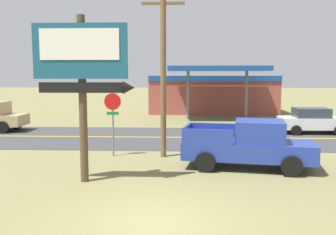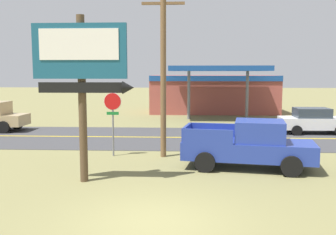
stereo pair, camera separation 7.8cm
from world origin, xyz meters
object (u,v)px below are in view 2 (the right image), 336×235
(utility_pole, at_px, (163,60))
(motel_sign, at_px, (83,68))
(stop_sign, at_px, (113,113))
(car_white_near_lane, at_px, (313,121))
(pickup_blue_parked_on_lawn, at_px, (249,145))
(gas_station, at_px, (213,93))

(utility_pole, bearing_deg, motel_sign, -120.17)
(stop_sign, distance_m, car_white_near_lane, 13.55)
(pickup_blue_parked_on_lawn, height_order, car_white_near_lane, pickup_blue_parked_on_lawn)
(utility_pole, xyz_separation_m, car_white_near_lane, (9.10, 7.19, -3.59))
(motel_sign, bearing_deg, utility_pole, 59.83)
(utility_pole, height_order, gas_station, utility_pole)
(pickup_blue_parked_on_lawn, bearing_deg, motel_sign, -159.28)
(car_white_near_lane, bearing_deg, motel_sign, -135.27)
(motel_sign, relative_size, gas_station, 0.49)
(stop_sign, height_order, car_white_near_lane, stop_sign)
(motel_sign, xyz_separation_m, car_white_near_lane, (11.60, 11.49, -3.17))
(stop_sign, distance_m, utility_pole, 3.35)
(gas_station, height_order, pickup_blue_parked_on_lawn, gas_station)
(utility_pole, height_order, car_white_near_lane, utility_pole)
(stop_sign, bearing_deg, gas_station, 73.45)
(utility_pole, xyz_separation_m, pickup_blue_parked_on_lawn, (3.61, -1.99, -3.46))
(gas_station, bearing_deg, pickup_blue_parked_on_lawn, -90.01)
(motel_sign, relative_size, utility_pole, 0.71)
(motel_sign, height_order, car_white_near_lane, motel_sign)
(utility_pole, distance_m, gas_station, 20.52)
(stop_sign, bearing_deg, motel_sign, -92.13)
(stop_sign, relative_size, pickup_blue_parked_on_lawn, 0.54)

